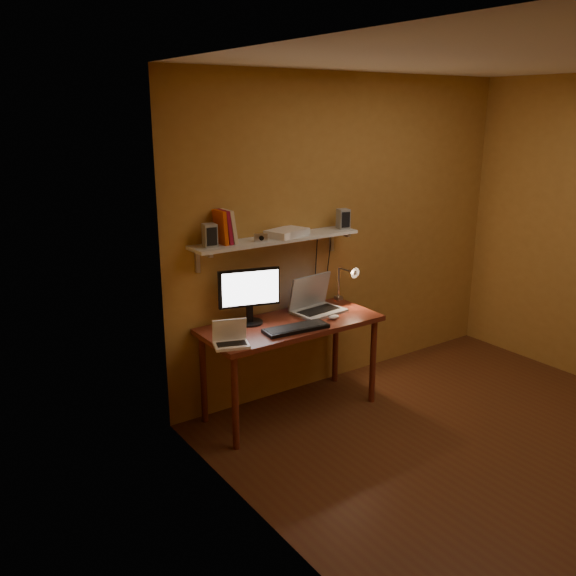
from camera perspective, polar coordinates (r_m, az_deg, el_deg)
room at (r=4.17m, az=19.83°, el=1.36°), size 3.44×3.24×2.64m
desk at (r=4.68m, az=0.29°, el=-4.19°), size 1.40×0.60×0.75m
wall_shelf at (r=4.64m, az=-1.07°, el=4.56°), size 1.40×0.25×0.21m
monitor at (r=4.56m, az=-3.64°, el=-0.48°), size 0.46×0.24×0.42m
laptop at (r=4.88m, az=2.51°, el=-1.32°), size 0.42×0.33×0.29m
netbook at (r=4.21m, az=-5.40°, el=-4.69°), size 0.28×0.24×0.18m
keyboard at (r=4.48m, az=0.75°, el=-3.80°), size 0.51×0.21×0.03m
mouse at (r=4.72m, az=4.31°, el=-2.72°), size 0.09×0.06×0.03m
desk_lamp at (r=5.07m, az=5.61°, el=0.85°), size 0.09×0.23×0.38m
speaker_left at (r=4.33m, az=-7.33°, el=4.91°), size 0.10×0.10×0.16m
speaker_right at (r=4.99m, az=5.19°, el=6.46°), size 0.11×0.11×0.16m
books at (r=4.42m, az=-5.94°, el=5.71°), size 0.12×0.17×0.25m
shelf_camera at (r=4.49m, az=-2.55°, el=4.73°), size 0.10×0.06×0.06m
router at (r=4.69m, az=-0.11°, el=5.21°), size 0.36×0.29×0.05m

